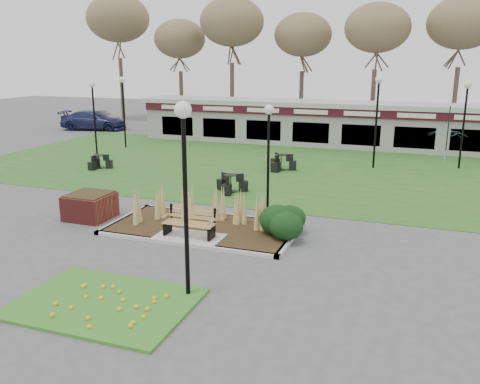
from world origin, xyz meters
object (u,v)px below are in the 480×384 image
(food_pavilion, at_px, (315,123))
(lamp_post_mid_right, at_px, (378,101))
(lamp_post_far_left, at_px, (123,96))
(car_black, at_px, (190,124))
(lamp_post_near_right, at_px, (184,158))
(park_bench, at_px, (190,222))
(lamp_post_mid_left, at_px, (93,102))
(car_blue, at_px, (94,120))
(car_silver, at_px, (100,116))
(lamp_post_near_left, at_px, (269,137))
(bistro_set_b, at_px, (231,186))
(brick_planter, at_px, (90,206))
(patio_umbrella, at_px, (446,146))
(lamp_post_far_right, at_px, (466,106))
(bistro_set_a, at_px, (99,164))
(bistro_set_d, at_px, (281,165))

(food_pavilion, xyz_separation_m, lamp_post_mid_right, (4.51, -6.45, 2.04))
(lamp_post_mid_right, xyz_separation_m, lamp_post_far_left, (-15.92, 1.03, -0.21))
(car_black, bearing_deg, lamp_post_near_right, -141.36)
(park_bench, distance_m, car_black, 24.24)
(lamp_post_near_right, relative_size, lamp_post_mid_left, 1.08)
(car_black, relative_size, car_blue, 0.77)
(food_pavilion, bearing_deg, car_silver, 168.25)
(lamp_post_near_left, distance_m, lamp_post_near_right, 6.72)
(lamp_post_mid_left, xyz_separation_m, bistro_set_b, (10.26, -4.79, -2.95))
(brick_planter, relative_size, car_silver, 0.37)
(lamp_post_near_left, relative_size, car_black, 1.01)
(lamp_post_mid_right, height_order, patio_umbrella, lamp_post_mid_right)
(brick_planter, bearing_deg, lamp_post_far_right, 46.51)
(car_silver, bearing_deg, bistro_set_a, -127.21)
(patio_umbrella, height_order, car_silver, patio_umbrella)
(lamp_post_far_left, relative_size, car_black, 1.11)
(lamp_post_mid_left, relative_size, bistro_set_a, 3.31)
(bistro_set_b, height_order, bistro_set_d, bistro_set_d)
(park_bench, bearing_deg, car_silver, 129.94)
(park_bench, bearing_deg, lamp_post_mid_right, 71.24)
(lamp_post_far_left, height_order, bistro_set_a, lamp_post_far_left)
(brick_planter, distance_m, food_pavilion, 19.49)
(park_bench, xyz_separation_m, bistro_set_a, (-9.19, 8.19, -0.33))
(bistro_set_a, bearing_deg, lamp_post_near_right, -47.63)
(brick_planter, xyz_separation_m, bistro_set_a, (-4.79, 7.44, -0.22))
(brick_planter, bearing_deg, car_black, 105.63)
(car_silver, bearing_deg, brick_planter, -127.76)
(bistro_set_b, relative_size, car_blue, 0.28)
(lamp_post_far_left, distance_m, car_silver, 13.11)
(park_bench, distance_m, bistro_set_b, 6.02)
(lamp_post_far_right, height_order, bistro_set_a, lamp_post_far_right)
(bistro_set_d, xyz_separation_m, car_black, (-10.34, 10.88, 0.38))
(bistro_set_d, height_order, car_blue, car_blue)
(lamp_post_far_right, xyz_separation_m, bistro_set_b, (-9.67, -8.73, -3.04))
(lamp_post_mid_left, relative_size, car_silver, 1.09)
(bistro_set_a, bearing_deg, lamp_post_near_left, -25.64)
(lamp_post_far_left, distance_m, car_black, 8.14)
(lamp_post_near_right, distance_m, car_silver, 35.22)
(car_black, bearing_deg, lamp_post_mid_right, -106.73)
(brick_planter, xyz_separation_m, car_blue, (-14.03, 20.00, 0.29))
(lamp_post_mid_left, relative_size, bistro_set_d, 2.94)
(lamp_post_near_right, distance_m, car_black, 28.49)
(brick_planter, distance_m, car_black, 21.99)
(lamp_post_mid_left, height_order, lamp_post_far_right, lamp_post_far_right)
(brick_planter, distance_m, patio_umbrella, 17.28)
(food_pavilion, xyz_separation_m, lamp_post_mid_left, (-11.12, -8.98, 1.76))
(car_black, distance_m, car_blue, 8.19)
(bistro_set_a, height_order, bistro_set_d, bistro_set_d)
(lamp_post_mid_right, bearing_deg, lamp_post_near_right, -99.39)
(park_bench, bearing_deg, lamp_post_near_right, -65.68)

